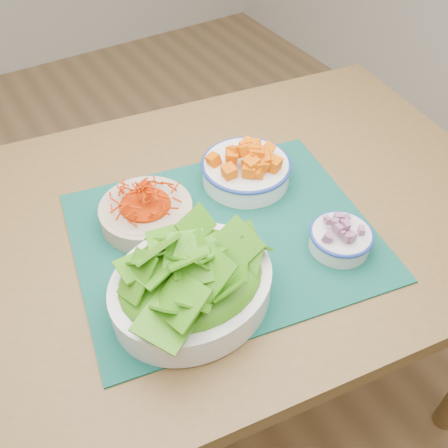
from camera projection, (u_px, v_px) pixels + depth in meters
name	position (u px, v px, depth m)	size (l,w,h in m)	color
ground	(135.00, 328.00, 1.70)	(4.00, 4.00, 0.00)	#A37C4F
table	(218.00, 245.00, 1.08)	(1.36, 1.01, 0.75)	brown
placemat	(224.00, 236.00, 0.97)	(0.56, 0.46, 0.00)	#07342C
carrot_bowl	(146.00, 210.00, 0.97)	(0.19, 0.19, 0.07)	#BFA98E
squash_bowl	(246.00, 165.00, 1.05)	(0.21, 0.21, 0.09)	white
lettuce_bowl	(191.00, 280.00, 0.82)	(0.31, 0.27, 0.12)	white
onion_bowl	(341.00, 235.00, 0.92)	(0.15, 0.15, 0.06)	silver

